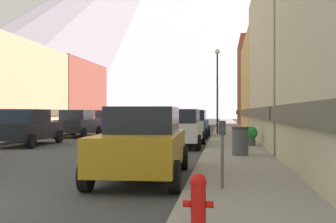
# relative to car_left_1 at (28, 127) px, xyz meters

# --- Properties ---
(sidewalk_left) EXTENTS (2.50, 100.00, 0.15)m
(sidewalk_left) POSITION_rel_car_left_1_xyz_m (-2.45, 22.28, -0.82)
(sidewalk_left) COLOR gray
(sidewalk_left) RESTS_ON ground
(sidewalk_right) EXTENTS (2.50, 100.00, 0.15)m
(sidewalk_right) POSITION_rel_car_left_1_xyz_m (10.05, 22.28, -0.82)
(sidewalk_right) COLOR gray
(sidewalk_right) RESTS_ON ground
(storefront_left_3) EXTENTS (7.92, 11.04, 6.74)m
(storefront_left_3) POSITION_rel_car_left_1_xyz_m (-7.51, 19.79, 2.34)
(storefront_left_3) COLOR brown
(storefront_left_3) RESTS_ON ground
(storefront_right_2) EXTENTS (8.04, 12.23, 7.74)m
(storefront_right_2) POSITION_rel_car_left_1_xyz_m (15.17, 15.92, 2.83)
(storefront_right_2) COLOR #D8B259
(storefront_right_2) RESTS_ON ground
(storefront_right_3) EXTENTS (7.10, 10.23, 9.75)m
(storefront_right_3) POSITION_rel_car_left_1_xyz_m (14.70, 27.70, 3.81)
(storefront_right_3) COLOR brown
(storefront_right_3) RESTS_ON ground
(car_left_1) EXTENTS (2.21, 4.47, 1.78)m
(car_left_1) POSITION_rel_car_left_1_xyz_m (0.00, 0.00, 0.00)
(car_left_1) COLOR black
(car_left_1) RESTS_ON ground
(car_left_2) EXTENTS (2.18, 4.45, 1.78)m
(car_left_2) POSITION_rel_car_left_1_xyz_m (-0.00, 6.70, 0.00)
(car_left_2) COLOR black
(car_left_2) RESTS_ON ground
(car_left_3) EXTENTS (2.19, 4.46, 1.78)m
(car_left_3) POSITION_rel_car_left_1_xyz_m (-0.00, 14.02, 0.00)
(car_left_3) COLOR #591E72
(car_left_3) RESTS_ON ground
(car_right_0) EXTENTS (2.23, 4.48, 1.78)m
(car_right_0) POSITION_rel_car_left_1_xyz_m (7.59, -8.65, 0.00)
(car_right_0) COLOR #B28419
(car_right_0) RESTS_ON ground
(car_right_1) EXTENTS (2.10, 4.42, 1.78)m
(car_right_1) POSITION_rel_car_left_1_xyz_m (7.60, 0.13, 0.00)
(car_right_1) COLOR silver
(car_right_1) RESTS_ON ground
(car_right_2) EXTENTS (2.10, 4.42, 1.78)m
(car_right_2) POSITION_rel_car_left_1_xyz_m (7.60, 7.15, 0.00)
(car_right_2) COLOR #19478C
(car_right_2) RESTS_ON ground
(car_driving_0) EXTENTS (2.06, 4.40, 1.78)m
(car_driving_0) POSITION_rel_car_left_1_xyz_m (2.20, 34.54, 0.00)
(car_driving_0) COLOR #9E1111
(car_driving_0) RESTS_ON ground
(fire_hydrant_near) EXTENTS (0.40, 0.22, 0.70)m
(fire_hydrant_near) POSITION_rel_car_left_1_xyz_m (9.25, -13.10, -0.37)
(fire_hydrant_near) COLOR red
(fire_hydrant_near) RESTS_ON sidewalk_right
(parking_meter_near) EXTENTS (0.14, 0.10, 1.33)m
(parking_meter_near) POSITION_rel_car_left_1_xyz_m (9.55, -10.37, 0.11)
(parking_meter_near) COLOR #595960
(parking_meter_near) RESTS_ON sidewalk_right
(trash_bin_right) EXTENTS (0.59, 0.59, 0.98)m
(trash_bin_right) POSITION_rel_car_left_1_xyz_m (10.15, -4.35, -0.26)
(trash_bin_right) COLOR #4C5156
(trash_bin_right) RESTS_ON sidewalk_right
(potted_plant_1) EXTENTS (0.58, 0.58, 0.85)m
(potted_plant_1) POSITION_rel_car_left_1_xyz_m (10.80, -0.24, -0.26)
(potted_plant_1) COLOR #4C4C51
(potted_plant_1) RESTS_ON sidewalk_right
(pedestrian_0) EXTENTS (0.36, 0.36, 1.71)m
(pedestrian_0) POSITION_rel_car_left_1_xyz_m (-2.45, 5.23, 0.04)
(pedestrian_0) COLOR brown
(pedestrian_0) RESTS_ON sidewalk_left
(pedestrian_1) EXTENTS (0.36, 0.36, 1.58)m
(pedestrian_1) POSITION_rel_car_left_1_xyz_m (-2.45, 5.22, -0.02)
(pedestrian_1) COLOR maroon
(pedestrian_1) RESTS_ON sidewalk_left
(streetlamp_right) EXTENTS (0.36, 0.36, 5.86)m
(streetlamp_right) POSITION_rel_car_left_1_xyz_m (9.15, 9.13, 3.09)
(streetlamp_right) COLOR black
(streetlamp_right) RESTS_ON sidewalk_right
(mountain_backdrop) EXTENTS (348.36, 348.36, 128.38)m
(mountain_backdrop) POSITION_rel_car_left_1_xyz_m (-23.32, 247.28, 63.29)
(mountain_backdrop) COLOR silver
(mountain_backdrop) RESTS_ON ground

